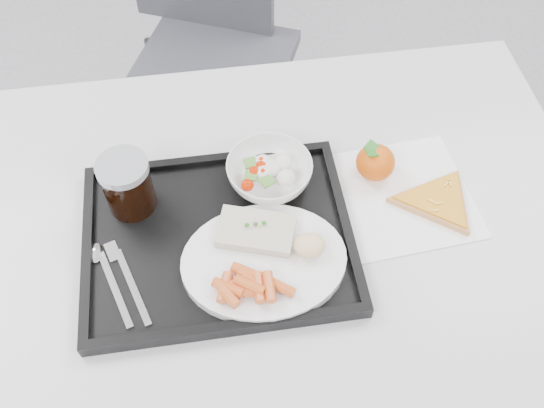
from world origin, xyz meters
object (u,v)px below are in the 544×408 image
at_px(cola_glass, 127,184).
at_px(pizza_slice, 438,201).
at_px(dinner_plate, 264,261).
at_px(salad_bowl, 269,173).
at_px(chair, 207,26).
at_px(tangerine, 375,162).
at_px(tray, 219,239).
at_px(table, 260,241).

xyz_separation_m(cola_glass, pizza_slice, (0.53, -0.07, -0.06)).
height_order(dinner_plate, salad_bowl, salad_bowl).
xyz_separation_m(chair, dinner_plate, (0.04, -0.91, 0.24)).
bearing_deg(salad_bowl, tangerine, -0.50).
relative_size(dinner_plate, tangerine, 3.01).
bearing_deg(dinner_plate, chair, 92.41).
distance_m(dinner_plate, salad_bowl, 0.17).
bearing_deg(chair, tray, -92.07).
relative_size(salad_bowl, pizza_slice, 0.71).
height_order(chair, cola_glass, chair).
distance_m(chair, cola_glass, 0.83).
height_order(chair, tangerine, chair).
relative_size(dinner_plate, salad_bowl, 1.78).
bearing_deg(chair, cola_glass, -102.73).
xyz_separation_m(salad_bowl, tangerine, (0.19, -0.00, -0.00)).
bearing_deg(chair, pizza_slice, -66.49).
distance_m(chair, pizza_slice, 0.93).
bearing_deg(cola_glass, table, -15.32).
height_order(chair, dinner_plate, chair).
relative_size(cola_glass, tangerine, 1.20).
relative_size(chair, salad_bowl, 6.11).
height_order(table, dinner_plate, dinner_plate).
distance_m(chair, tangerine, 0.83).
height_order(salad_bowl, cola_glass, cola_glass).
distance_m(salad_bowl, pizza_slice, 0.30).
bearing_deg(cola_glass, tray, -33.01).
xyz_separation_m(chair, tray, (-0.03, -0.85, 0.22)).
height_order(cola_glass, pizza_slice, cola_glass).
relative_size(chair, cola_glass, 8.61).
bearing_deg(pizza_slice, dinner_plate, -165.20).
height_order(tray, cola_glass, cola_glass).
bearing_deg(tangerine, cola_glass, -178.20).
bearing_deg(dinner_plate, cola_glass, 143.66).
xyz_separation_m(tangerine, pizza_slice, (0.10, -0.08, -0.02)).
relative_size(chair, tray, 2.07).
bearing_deg(salad_bowl, dinner_plate, -101.17).
bearing_deg(tangerine, chair, 109.54).
height_order(dinner_plate, cola_glass, cola_glass).
xyz_separation_m(salad_bowl, cola_glass, (-0.24, -0.02, 0.03)).
xyz_separation_m(table, pizza_slice, (0.32, -0.01, 0.08)).
distance_m(table, chair, 0.83).
height_order(table, pizza_slice, pizza_slice).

